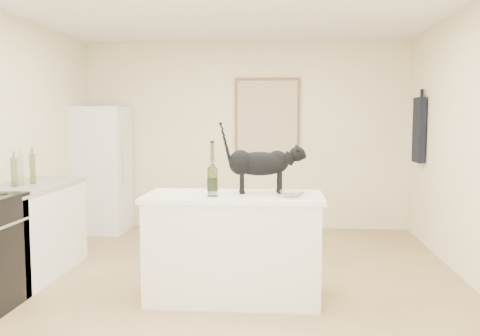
# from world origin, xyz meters

# --- Properties ---
(floor) EXTENTS (5.50, 5.50, 0.00)m
(floor) POSITION_xyz_m (0.00, 0.00, 0.00)
(floor) COLOR tan
(floor) RESTS_ON ground
(wall_back) EXTENTS (4.50, 0.00, 4.50)m
(wall_back) POSITION_xyz_m (0.00, 2.75, 1.30)
(wall_back) COLOR beige
(wall_back) RESTS_ON ground
(wall_front) EXTENTS (4.50, 0.00, 4.50)m
(wall_front) POSITION_xyz_m (0.00, -2.75, 1.30)
(wall_front) COLOR beige
(wall_front) RESTS_ON ground
(island_base) EXTENTS (1.44, 0.67, 0.86)m
(island_base) POSITION_xyz_m (0.10, -0.20, 0.43)
(island_base) COLOR white
(island_base) RESTS_ON floor
(island_top) EXTENTS (1.50, 0.70, 0.04)m
(island_top) POSITION_xyz_m (0.10, -0.20, 0.88)
(island_top) COLOR white
(island_top) RESTS_ON island_base
(left_cabinets) EXTENTS (0.60, 1.40, 0.86)m
(left_cabinets) POSITION_xyz_m (-1.95, 0.30, 0.43)
(left_cabinets) COLOR white
(left_cabinets) RESTS_ON floor
(left_countertop) EXTENTS (0.62, 1.44, 0.04)m
(left_countertop) POSITION_xyz_m (-1.95, 0.30, 0.88)
(left_countertop) COLOR gray
(left_countertop) RESTS_ON left_cabinets
(fridge) EXTENTS (0.68, 0.68, 1.70)m
(fridge) POSITION_xyz_m (-1.95, 2.35, 0.85)
(fridge) COLOR white
(fridge) RESTS_ON floor
(artwork_frame) EXTENTS (0.90, 0.03, 1.10)m
(artwork_frame) POSITION_xyz_m (0.30, 2.72, 1.55)
(artwork_frame) COLOR brown
(artwork_frame) RESTS_ON wall_back
(artwork_canvas) EXTENTS (0.82, 0.00, 1.02)m
(artwork_canvas) POSITION_xyz_m (0.30, 2.70, 1.55)
(artwork_canvas) COLOR beige
(artwork_canvas) RESTS_ON wall_back
(hanging_garment) EXTENTS (0.08, 0.34, 0.80)m
(hanging_garment) POSITION_xyz_m (2.19, 2.05, 1.40)
(hanging_garment) COLOR black
(hanging_garment) RESTS_ON wall_right
(black_cat) EXTENTS (0.67, 0.27, 0.45)m
(black_cat) POSITION_xyz_m (0.31, -0.10, 1.13)
(black_cat) COLOR black
(black_cat) RESTS_ON island_top
(wine_bottle) EXTENTS (0.11, 0.11, 0.40)m
(wine_bottle) POSITION_xyz_m (-0.07, -0.31, 1.10)
(wine_bottle) COLOR #2E5020
(wine_bottle) RESTS_ON island_top
(glass_bowl) EXTENTS (0.22, 0.22, 0.05)m
(glass_bowl) POSITION_xyz_m (0.59, -0.32, 0.93)
(glass_bowl) COLOR white
(glass_bowl) RESTS_ON island_top
(fridge_paper) EXTENTS (0.02, 0.14, 0.18)m
(fridge_paper) POSITION_xyz_m (-1.60, 2.40, 1.32)
(fridge_paper) COLOR beige
(fridge_paper) RESTS_ON fridge
(counter_bottle_cluster) EXTENTS (0.12, 0.30, 0.30)m
(counter_bottle_cluster) POSITION_xyz_m (-1.97, 0.24, 1.04)
(counter_bottle_cluster) COLOR #9DA89B
(counter_bottle_cluster) RESTS_ON left_countertop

